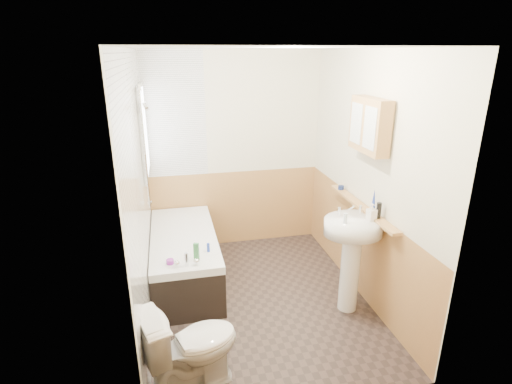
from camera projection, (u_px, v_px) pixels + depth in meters
floor at (259, 299)px, 4.21m from camera, size 2.80×2.80×0.00m
ceiling at (260, 48)px, 3.38m from camera, size 2.80×2.80×0.00m
wall_back at (234, 153)px, 5.09m from camera, size 2.20×0.02×2.50m
wall_front at (311, 258)px, 2.50m from camera, size 2.20×0.02×2.50m
wall_left at (139, 196)px, 3.56m from camera, size 0.02×2.80×2.50m
wall_right at (367, 179)px, 4.02m from camera, size 0.02×2.80×2.50m
wainscot_right at (358, 246)px, 4.27m from camera, size 0.01×2.80×1.00m
wainscot_front at (304, 352)px, 2.77m from camera, size 2.20×0.01×1.00m
wainscot_back at (236, 208)px, 5.32m from camera, size 2.20×0.01×1.00m
tile_cladding_left at (141, 196)px, 3.57m from camera, size 0.01×2.80×2.50m
tile_return_back at (174, 115)px, 4.75m from camera, size 0.75×0.01×1.50m
window at (144, 132)px, 4.31m from camera, size 0.03×0.79×0.99m
bathtub at (185, 256)px, 4.48m from camera, size 0.70×1.61×0.71m
shower_riser at (145, 139)px, 3.92m from camera, size 0.11×0.08×1.24m
toilet at (191, 347)px, 3.01m from camera, size 0.84×0.64×0.73m
sink at (352, 246)px, 3.84m from camera, size 0.58×0.46×1.11m
pine_shelf at (362, 207)px, 4.01m from camera, size 0.10×1.33×0.03m
medicine_cabinet at (369, 125)px, 3.69m from camera, size 0.14×0.56×0.50m
foam_can at (379, 210)px, 3.69m from camera, size 0.05×0.05×0.15m
green_bottle at (374, 201)px, 3.77m from camera, size 0.07×0.07×0.25m
black_jar at (341, 187)px, 4.47m from camera, size 0.08×0.08×0.04m
soap_bottle at (371, 217)px, 3.70m from camera, size 0.11×0.18×0.08m
clear_bottle at (345, 218)px, 3.63m from camera, size 0.04×0.04×0.10m
blue_gel at (196, 252)px, 3.81m from camera, size 0.06×0.05×0.18m
cream_jar at (170, 262)px, 3.77m from camera, size 0.09×0.09×0.04m
orange_bottle at (208, 248)px, 4.00m from camera, size 0.04×0.04×0.09m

